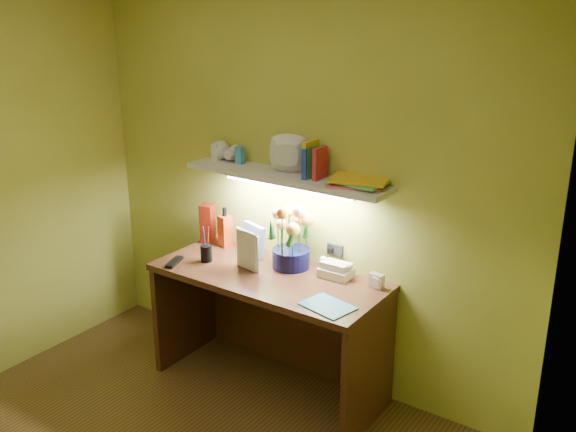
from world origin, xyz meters
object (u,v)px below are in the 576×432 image
at_px(telephone, 336,268).
at_px(desk_clock, 377,281).
at_px(desk, 269,331).
at_px(flower_bouquet, 291,236).
at_px(whisky_bottle, 225,227).

relative_size(telephone, desk_clock, 2.19).
xyz_separation_m(desk, flower_bouquet, (0.05, 0.17, 0.57)).
bearing_deg(whisky_bottle, desk, -22.65).
height_order(flower_bouquet, desk_clock, flower_bouquet).
distance_m(telephone, desk_clock, 0.26).
xyz_separation_m(telephone, whisky_bottle, (-0.84, 0.01, 0.08)).
bearing_deg(desk, whisky_bottle, 157.35).
relative_size(flower_bouquet, desk_clock, 4.84).
bearing_deg(flower_bouquet, telephone, 5.13).
bearing_deg(flower_bouquet, whisky_bottle, 175.65).
relative_size(desk, desk_clock, 17.04).
bearing_deg(whisky_bottle, telephone, -1.00).
bearing_deg(flower_bouquet, desk, -106.38).
distance_m(desk, desk_clock, 0.76).
height_order(telephone, desk_clock, telephone).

